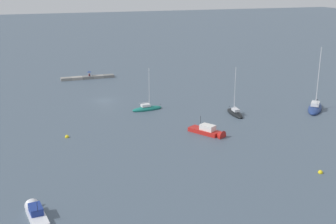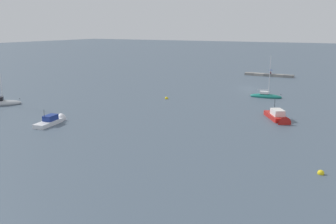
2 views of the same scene
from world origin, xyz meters
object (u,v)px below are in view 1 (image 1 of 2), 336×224
object	(u,v)px
sailboat_black_outer	(235,113)
motorboat_red_near	(210,132)
sailboat_teal_mid	(147,109)
motorboat_white_mid	(36,213)
umbrella_open_navy	(89,72)
sailboat_navy_near	(315,108)
mooring_buoy_near	(320,172)
mooring_buoy_far	(67,137)
person_seated_maroon_left	(89,75)

from	to	relation	value
sailboat_black_outer	motorboat_red_near	distance (m)	12.14
sailboat_teal_mid	sailboat_black_outer	world-z (taller)	sailboat_black_outer
sailboat_teal_mid	motorboat_red_near	bearing A→B (deg)	12.78
sailboat_teal_mid	motorboat_white_mid	bearing A→B (deg)	-39.69
sailboat_teal_mid	motorboat_white_mid	distance (m)	39.82
umbrella_open_navy	sailboat_navy_near	world-z (taller)	sailboat_navy_near
sailboat_navy_near	mooring_buoy_near	xyz separation A→B (m)	(17.22, 23.75, -0.31)
motorboat_red_near	mooring_buoy_near	xyz separation A→B (m)	(-7.39, 17.93, -0.26)
motorboat_white_mid	mooring_buoy_far	distance (m)	23.66
umbrella_open_navy	mooring_buoy_near	distance (m)	67.87
mooring_buoy_near	sailboat_navy_near	bearing A→B (deg)	-125.94
sailboat_teal_mid	motorboat_white_mid	size ratio (longest dim) A/B	1.53
sailboat_navy_near	sailboat_black_outer	world-z (taller)	sailboat_navy_near
motorboat_red_near	mooring_buoy_near	world-z (taller)	motorboat_red_near
sailboat_navy_near	mooring_buoy_near	distance (m)	29.33
mooring_buoy_near	person_seated_maroon_left	bearing A→B (deg)	-73.90
mooring_buoy_far	mooring_buoy_near	bearing A→B (deg)	140.45
sailboat_navy_near	umbrella_open_navy	bearing A→B (deg)	173.88
person_seated_maroon_left	mooring_buoy_far	size ratio (longest dim) A/B	1.17
sailboat_black_outer	mooring_buoy_far	bearing A→B (deg)	-171.31
sailboat_black_outer	motorboat_red_near	world-z (taller)	sailboat_black_outer
umbrella_open_navy	motorboat_white_mid	bearing A→B (deg)	75.76
sailboat_teal_mid	motorboat_red_near	distance (m)	17.28
person_seated_maroon_left	mooring_buoy_near	xyz separation A→B (m)	(-18.77, 65.03, -0.83)
motorboat_red_near	umbrella_open_navy	bearing A→B (deg)	-107.61
umbrella_open_navy	mooring_buoy_far	size ratio (longest dim) A/B	2.02
sailboat_teal_mid	sailboat_black_outer	size ratio (longest dim) A/B	0.93
sailboat_black_outer	sailboat_navy_near	bearing A→B (deg)	-4.22
person_seated_maroon_left	mooring_buoy_far	xyz separation A→B (m)	(10.37, 40.96, -0.82)
sailboat_black_outer	mooring_buoy_near	bearing A→B (deg)	-88.57
motorboat_red_near	mooring_buoy_far	distance (m)	22.60
person_seated_maroon_left	motorboat_red_near	world-z (taller)	motorboat_red_near
umbrella_open_navy	sailboat_black_outer	bearing A→B (deg)	117.48
umbrella_open_navy	motorboat_red_near	bearing A→B (deg)	103.55
umbrella_open_navy	mooring_buoy_near	xyz separation A→B (m)	(-18.78, 65.20, -1.68)
person_seated_maroon_left	sailboat_teal_mid	xyz separation A→B (m)	(-5.81, 30.73, -0.64)
motorboat_white_mid	person_seated_maroon_left	bearing A→B (deg)	67.62
sailboat_navy_near	motorboat_red_near	bearing A→B (deg)	-123.80
umbrella_open_navy	motorboat_white_mid	xyz separation A→B (m)	(16.25, 64.05, -1.47)
umbrella_open_navy	motorboat_red_near	size ratio (longest dim) A/B	0.20
umbrella_open_navy	motorboat_red_near	world-z (taller)	motorboat_red_near
sailboat_navy_near	sailboat_teal_mid	xyz separation A→B (m)	(30.18, -10.55, -0.12)
sailboat_navy_near	motorboat_red_near	world-z (taller)	sailboat_navy_near
sailboat_black_outer	mooring_buoy_near	distance (m)	26.26
person_seated_maroon_left	sailboat_teal_mid	world-z (taller)	sailboat_teal_mid
person_seated_maroon_left	motorboat_white_mid	distance (m)	65.92
sailboat_navy_near	sailboat_teal_mid	size ratio (longest dim) A/B	1.48
person_seated_maroon_left	sailboat_navy_near	bearing A→B (deg)	123.79
sailboat_teal_mid	motorboat_white_mid	xyz separation A→B (m)	(22.07, 33.14, 0.02)
mooring_buoy_near	mooring_buoy_far	bearing A→B (deg)	-39.55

